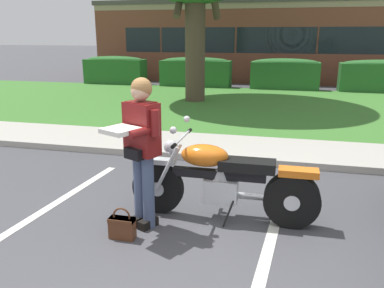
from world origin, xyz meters
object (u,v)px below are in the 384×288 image
Objects in this scene: handbag at (122,226)px; brick_building at (313,41)px; hedge_center_left at (196,72)px; motorcycle at (230,182)px; hedge_right at (384,76)px; rider_person at (141,142)px; hedge_center_right at (285,74)px; hedge_left at (115,70)px.

brick_building is at bearing 81.53° from handbag.
handbag is at bearing -80.24° from hedge_center_left.
motorcycle is 12.47m from hedge_right.
brick_building is (2.58, 17.83, 0.82)m from rider_person.
motorcycle is 0.11× the size of brick_building.
handbag is 0.14× the size of hedge_center_right.
rider_person is at bearing -79.43° from hedge_center_left.
hedge_left is at bearing 180.00° from hedge_right.
hedge_right is (10.87, -0.00, 0.00)m from hedge_left.
rider_person is 12.28m from hedge_center_right.
hedge_center_left is at bearing 180.00° from hedge_center_right.
hedge_center_left reaches higher than motorcycle.
handbag is 0.14× the size of hedge_left.
handbag is at bearing -112.10° from hedge_right.
rider_person is 13.18m from hedge_right.
hedge_right is (4.03, 11.80, 0.17)m from motorcycle.
hedge_right is (5.09, 12.53, 0.51)m from handbag.
hedge_center_left is (3.62, -0.00, 0.00)m from hedge_left.
brick_building reaches higher than hedge_right.
hedge_right is at bearing -0.00° from hedge_left.
hedge_left is at bearing 114.75° from handbag.
hedge_left is 10.87m from hedge_right.
hedge_right is 6.22m from brick_building.
hedge_center_left and hedge_right have the same top height.
handbag is 12.63m from hedge_center_right.
brick_building is at bearing 77.59° from hedge_center_right.
motorcycle is 1.33m from handbag.
hedge_right is (3.62, 0.00, 0.00)m from hedge_center_right.
brick_building reaches higher than hedge_center_left.
hedge_left is 3.62m from hedge_center_left.
hedge_center_left is at bearing 105.24° from motorcycle.
hedge_left is (-6.84, 11.80, 0.17)m from motorcycle.
motorcycle is 11.81m from hedge_center_right.
handbag is at bearing -145.33° from motorcycle.
hedge_left is 1.00× the size of hedge_center_right.
hedge_right is at bearing -67.05° from brick_building.
hedge_right is (7.24, 0.00, 0.00)m from hedge_center_left.
handbag is 12.72m from hedge_center_left.
rider_person is 0.54× the size of hedge_right.
hedge_right is at bearing 0.00° from hedge_center_right.
motorcycle is 1.15m from rider_person.
brick_building is at bearing 33.57° from hedge_left.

